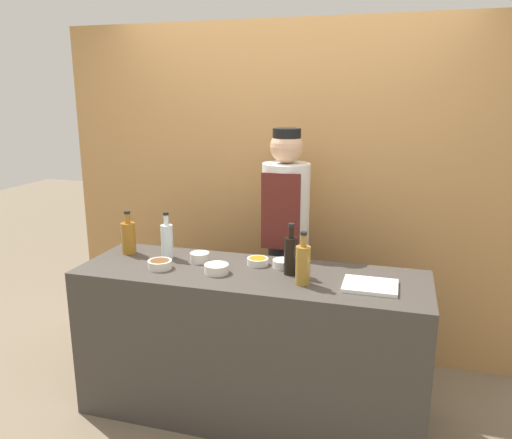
{
  "coord_description": "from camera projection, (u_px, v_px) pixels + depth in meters",
  "views": [
    {
      "loc": [
        0.79,
        -2.58,
        1.9
      ],
      "look_at": [
        0.0,
        0.13,
        1.19
      ],
      "focal_mm": 35.0,
      "sensor_mm": 36.0,
      "label": 1
    }
  ],
  "objects": [
    {
      "name": "bottle_amber",
      "position": [
        129.0,
        237.0,
        3.17
      ],
      "size": [
        0.09,
        0.09,
        0.28
      ],
      "color": "#9E661E",
      "rests_on": "counter"
    },
    {
      "name": "bottle_soy",
      "position": [
        291.0,
        255.0,
        2.8
      ],
      "size": [
        0.08,
        0.08,
        0.3
      ],
      "color": "black",
      "rests_on": "counter"
    },
    {
      "name": "ground_plane",
      "position": [
        250.0,
        411.0,
        3.08
      ],
      "size": [
        14.0,
        14.0,
        0.0
      ],
      "primitive_type": "plane",
      "color": "#756651"
    },
    {
      "name": "bottle_clear",
      "position": [
        167.0,
        240.0,
        3.09
      ],
      "size": [
        0.07,
        0.07,
        0.29
      ],
      "color": "silver",
      "rests_on": "counter"
    },
    {
      "name": "sauce_bowl_orange",
      "position": [
        258.0,
        261.0,
        2.98
      ],
      "size": [
        0.13,
        0.13,
        0.04
      ],
      "color": "silver",
      "rests_on": "counter"
    },
    {
      "name": "sauce_bowl_brown",
      "position": [
        160.0,
        264.0,
        2.91
      ],
      "size": [
        0.14,
        0.14,
        0.05
      ],
      "color": "silver",
      "rests_on": "counter"
    },
    {
      "name": "cutting_board",
      "position": [
        370.0,
        286.0,
        2.63
      ],
      "size": [
        0.28,
        0.23,
        0.02
      ],
      "color": "white",
      "rests_on": "counter"
    },
    {
      "name": "chef_center",
      "position": [
        285.0,
        243.0,
        3.34
      ],
      "size": [
        0.31,
        0.31,
        1.69
      ],
      "color": "#28282D",
      "rests_on": "ground_plane"
    },
    {
      "name": "bottle_vinegar",
      "position": [
        303.0,
        264.0,
        2.65
      ],
      "size": [
        0.08,
        0.08,
        0.29
      ],
      "color": "olive",
      "rests_on": "counter"
    },
    {
      "name": "sauce_bowl_yellow",
      "position": [
        283.0,
        263.0,
        2.93
      ],
      "size": [
        0.12,
        0.12,
        0.05
      ],
      "color": "silver",
      "rests_on": "counter"
    },
    {
      "name": "sauce_bowl_purple",
      "position": [
        216.0,
        268.0,
        2.84
      ],
      "size": [
        0.14,
        0.14,
        0.05
      ],
      "color": "silver",
      "rests_on": "counter"
    },
    {
      "name": "sauce_bowl_white",
      "position": [
        200.0,
        257.0,
        3.03
      ],
      "size": [
        0.12,
        0.12,
        0.06
      ],
      "color": "silver",
      "rests_on": "counter"
    },
    {
      "name": "counter",
      "position": [
        250.0,
        344.0,
        2.97
      ],
      "size": [
        2.02,
        0.63,
        0.91
      ],
      "color": "#3D3833",
      "rests_on": "ground_plane"
    },
    {
      "name": "cabinet_wall",
      "position": [
        287.0,
        192.0,
        3.69
      ],
      "size": [
        3.37,
        0.18,
        2.4
      ],
      "color": "#B7844C",
      "rests_on": "ground_plane"
    }
  ]
}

